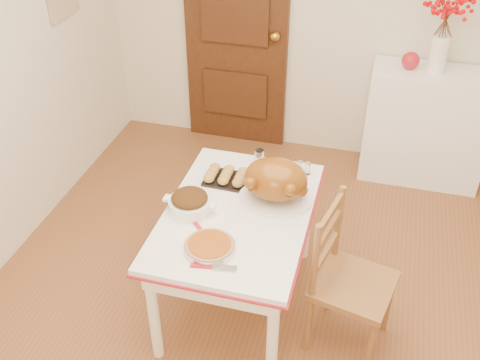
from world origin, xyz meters
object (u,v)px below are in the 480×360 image
(chair_oak, at_px, (354,282))
(turkey_platter, at_px, (276,181))
(kitchen_table, at_px, (238,258))
(pumpkin_pie, at_px, (210,246))
(sideboard, at_px, (426,126))

(chair_oak, bearing_deg, turkey_platter, 73.58)
(kitchen_table, height_order, pumpkin_pie, pumpkin_pie)
(kitchen_table, height_order, turkey_platter, turkey_platter)
(chair_oak, relative_size, turkey_platter, 2.21)
(kitchen_table, distance_m, chair_oak, 0.70)
(turkey_platter, distance_m, pumpkin_pie, 0.55)
(kitchen_table, bearing_deg, sideboard, 58.53)
(kitchen_table, relative_size, chair_oak, 1.28)
(kitchen_table, relative_size, pumpkin_pie, 4.53)
(chair_oak, bearing_deg, kitchen_table, 92.16)
(turkey_platter, bearing_deg, chair_oak, -30.61)
(sideboard, xyz_separation_m, turkey_platter, (-0.86, -1.54, 0.38))
(kitchen_table, xyz_separation_m, turkey_platter, (0.17, 0.15, 0.48))
(pumpkin_pie, bearing_deg, chair_oak, 15.98)
(kitchen_table, distance_m, pumpkin_pie, 0.50)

